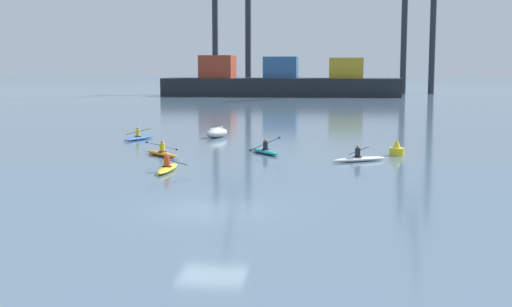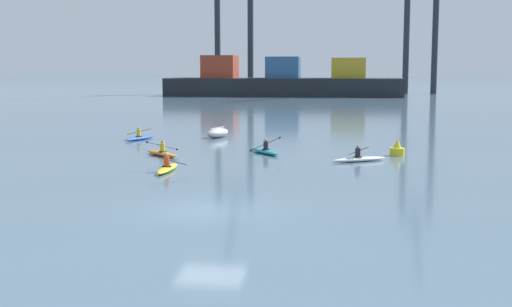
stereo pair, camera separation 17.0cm
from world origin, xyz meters
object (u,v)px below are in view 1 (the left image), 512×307
(gantry_crane_west, at_px, (231,12))
(kayak_teal, at_px, (265,151))
(container_barge, at_px, (280,82))
(kayak_yellow, at_px, (167,168))
(gantry_crane_west_mid, at_px, (419,4))
(kayak_blue, at_px, (139,138))
(channel_buoy, at_px, (397,149))
(kayak_orange, at_px, (162,153))
(kayak_white, at_px, (359,158))
(capsized_dinghy, at_px, (217,133))

(gantry_crane_west, bearing_deg, kayak_teal, -79.75)
(container_barge, xyz_separation_m, kayak_yellow, (2.13, -91.28, -2.40))
(gantry_crane_west_mid, xyz_separation_m, kayak_blue, (-29.91, -90.94, -17.43))
(gantry_crane_west_mid, xyz_separation_m, kayak_yellow, (-24.05, -105.36, -17.43))
(container_barge, distance_m, channel_buoy, 84.69)
(kayak_orange, bearing_deg, kayak_white, -5.06)
(channel_buoy, distance_m, kayak_teal, 7.98)
(gantry_crane_west, relative_size, capsized_dinghy, 12.26)
(gantry_crane_west, relative_size, kayak_orange, 12.12)
(channel_buoy, relative_size, kayak_teal, 0.32)
(kayak_teal, relative_size, kayak_white, 0.98)
(container_barge, bearing_deg, kayak_teal, -85.70)
(kayak_teal, xyz_separation_m, kayak_blue, (-10.02, 6.77, 0.00))
(gantry_crane_west, relative_size, kayak_yellow, 10.15)
(gantry_crane_west, bearing_deg, kayak_yellow, -82.74)
(kayak_white, bearing_deg, container_barge, 97.86)
(kayak_yellow, distance_m, kayak_teal, 8.71)
(channel_buoy, height_order, kayak_orange, channel_buoy)
(gantry_crane_west, bearing_deg, channel_buoy, -75.21)
(gantry_crane_west_mid, distance_m, kayak_white, 103.01)
(container_barge, relative_size, gantry_crane_west_mid, 1.15)
(channel_buoy, bearing_deg, gantry_crane_west, 104.79)
(channel_buoy, bearing_deg, kayak_orange, -172.05)
(kayak_yellow, height_order, kayak_teal, kayak_teal)
(gantry_crane_west, xyz_separation_m, kayak_yellow, (13.26, -104.02, -16.25))
(container_barge, relative_size, kayak_orange, 15.06)
(kayak_teal, xyz_separation_m, kayak_white, (5.64, -2.81, 0.00))
(capsized_dinghy, height_order, kayak_blue, kayak_blue)
(channel_buoy, bearing_deg, container_barge, 99.70)
(container_barge, relative_size, kayak_blue, 12.61)
(container_barge, distance_m, capsized_dinghy, 74.50)
(container_barge, bearing_deg, kayak_blue, -92.78)
(gantry_crane_west_mid, relative_size, kayak_white, 11.54)
(container_barge, xyz_separation_m, gantry_crane_west_mid, (26.18, 14.08, 15.03))
(kayak_blue, bearing_deg, container_barge, 87.22)
(gantry_crane_west_mid, xyz_separation_m, capsized_dinghy, (-24.56, -88.53, -17.25))
(capsized_dinghy, xyz_separation_m, kayak_teal, (4.67, -9.17, -0.18))
(gantry_crane_west_mid, bearing_deg, kayak_white, -98.07)
(channel_buoy, relative_size, kayak_blue, 0.29)
(capsized_dinghy, relative_size, channel_buoy, 2.82)
(gantry_crane_west_mid, bearing_deg, kayak_orange, -104.59)
(kayak_orange, bearing_deg, kayak_yellow, -72.47)
(gantry_crane_west, bearing_deg, container_barge, -48.87)
(kayak_teal, distance_m, kayak_blue, 12.09)
(kayak_white, height_order, kayak_blue, kayak_white)
(gantry_crane_west_mid, height_order, kayak_orange, gantry_crane_west_mid)
(channel_buoy, relative_size, kayak_orange, 0.35)
(container_barge, xyz_separation_m, channel_buoy, (14.27, -83.45, -2.21))
(capsized_dinghy, relative_size, kayak_blue, 0.83)
(kayak_white, bearing_deg, kayak_yellow, -153.70)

